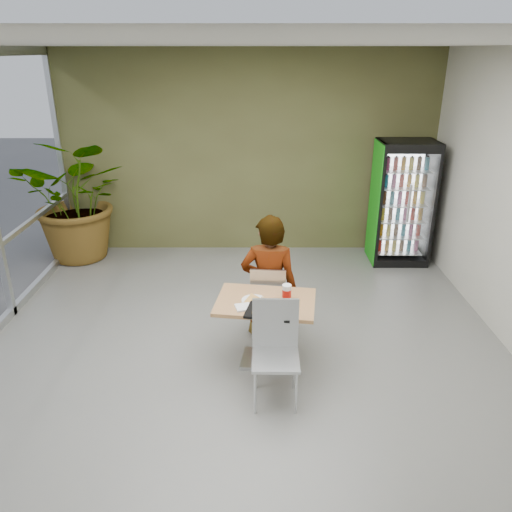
{
  "coord_description": "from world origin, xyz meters",
  "views": [
    {
      "loc": [
        0.13,
        -4.48,
        3.16
      ],
      "look_at": [
        0.14,
        0.71,
        1.0
      ],
      "focal_mm": 35.0,
      "sensor_mm": 36.0,
      "label": 1
    }
  ],
  "objects_px": {
    "chair_near": "(275,343)",
    "seated_woman": "(269,289)",
    "cafeteria_tray": "(269,312)",
    "soda_cup": "(287,293)",
    "dining_table": "(266,318)",
    "chair_far": "(268,296)",
    "potted_plant": "(79,199)",
    "beverage_fridge": "(402,203)"
  },
  "relations": [
    {
      "from": "dining_table",
      "to": "seated_woman",
      "type": "distance_m",
      "value": 0.58
    },
    {
      "from": "seated_woman",
      "to": "cafeteria_tray",
      "type": "relative_size",
      "value": 3.95
    },
    {
      "from": "cafeteria_tray",
      "to": "soda_cup",
      "type": "bearing_deg",
      "value": 56.04
    },
    {
      "from": "dining_table",
      "to": "seated_woman",
      "type": "bearing_deg",
      "value": 84.91
    },
    {
      "from": "cafeteria_tray",
      "to": "beverage_fridge",
      "type": "bearing_deg",
      "value": 55.62
    },
    {
      "from": "cafeteria_tray",
      "to": "beverage_fridge",
      "type": "distance_m",
      "value": 3.78
    },
    {
      "from": "soda_cup",
      "to": "cafeteria_tray",
      "type": "bearing_deg",
      "value": -123.96
    },
    {
      "from": "chair_far",
      "to": "chair_near",
      "type": "xyz_separation_m",
      "value": [
        0.04,
        -1.08,
        0.06
      ]
    },
    {
      "from": "seated_woman",
      "to": "beverage_fridge",
      "type": "height_order",
      "value": "beverage_fridge"
    },
    {
      "from": "dining_table",
      "to": "beverage_fridge",
      "type": "height_order",
      "value": "beverage_fridge"
    },
    {
      "from": "chair_far",
      "to": "cafeteria_tray",
      "type": "xyz_separation_m",
      "value": [
        -0.01,
        -0.79,
        0.23
      ]
    },
    {
      "from": "seated_woman",
      "to": "beverage_fridge",
      "type": "xyz_separation_m",
      "value": [
        2.11,
        2.28,
        0.36
      ]
    },
    {
      "from": "chair_near",
      "to": "seated_woman",
      "type": "distance_m",
      "value": 1.12
    },
    {
      "from": "seated_woman",
      "to": "beverage_fridge",
      "type": "distance_m",
      "value": 3.13
    },
    {
      "from": "cafeteria_tray",
      "to": "beverage_fridge",
      "type": "xyz_separation_m",
      "value": [
        2.13,
        3.11,
        0.19
      ]
    },
    {
      "from": "dining_table",
      "to": "potted_plant",
      "type": "relative_size",
      "value": 0.56
    },
    {
      "from": "potted_plant",
      "to": "chair_far",
      "type": "bearing_deg",
      "value": -40.1
    },
    {
      "from": "seated_woman",
      "to": "cafeteria_tray",
      "type": "bearing_deg",
      "value": 94.3
    },
    {
      "from": "potted_plant",
      "to": "dining_table",
      "type": "bearing_deg",
      "value": -46.04
    },
    {
      "from": "chair_near",
      "to": "seated_woman",
      "type": "relative_size",
      "value": 0.56
    },
    {
      "from": "chair_far",
      "to": "cafeteria_tray",
      "type": "relative_size",
      "value": 1.99
    },
    {
      "from": "soda_cup",
      "to": "dining_table",
      "type": "bearing_deg",
      "value": -176.9
    },
    {
      "from": "soda_cup",
      "to": "potted_plant",
      "type": "bearing_deg",
      "value": 136.16
    },
    {
      "from": "dining_table",
      "to": "soda_cup",
      "type": "bearing_deg",
      "value": 3.1
    },
    {
      "from": "soda_cup",
      "to": "potted_plant",
      "type": "xyz_separation_m",
      "value": [
        -3.09,
        2.97,
        0.15
      ]
    },
    {
      "from": "chair_far",
      "to": "chair_near",
      "type": "relative_size",
      "value": 0.9
    },
    {
      "from": "chair_far",
      "to": "soda_cup",
      "type": "relative_size",
      "value": 5.25
    },
    {
      "from": "chair_near",
      "to": "soda_cup",
      "type": "xyz_separation_m",
      "value": [
        0.13,
        0.56,
        0.25
      ]
    },
    {
      "from": "chair_far",
      "to": "soda_cup",
      "type": "bearing_deg",
      "value": 114.47
    },
    {
      "from": "soda_cup",
      "to": "potted_plant",
      "type": "height_order",
      "value": "potted_plant"
    },
    {
      "from": "potted_plant",
      "to": "cafeteria_tray",
      "type": "bearing_deg",
      "value": -48.14
    },
    {
      "from": "seated_woman",
      "to": "beverage_fridge",
      "type": "relative_size",
      "value": 0.94
    },
    {
      "from": "chair_near",
      "to": "seated_woman",
      "type": "bearing_deg",
      "value": 92.59
    },
    {
      "from": "soda_cup",
      "to": "seated_woman",
      "type": "bearing_deg",
      "value": 106.59
    },
    {
      "from": "dining_table",
      "to": "seated_woman",
      "type": "relative_size",
      "value": 0.61
    },
    {
      "from": "dining_table",
      "to": "chair_near",
      "type": "distance_m",
      "value": 0.56
    },
    {
      "from": "dining_table",
      "to": "soda_cup",
      "type": "relative_size",
      "value": 6.42
    },
    {
      "from": "chair_near",
      "to": "potted_plant",
      "type": "xyz_separation_m",
      "value": [
        -2.96,
        3.53,
        0.4
      ]
    },
    {
      "from": "chair_near",
      "to": "cafeteria_tray",
      "type": "xyz_separation_m",
      "value": [
        -0.05,
        0.29,
        0.18
      ]
    },
    {
      "from": "cafeteria_tray",
      "to": "potted_plant",
      "type": "relative_size",
      "value": 0.23
    },
    {
      "from": "chair_near",
      "to": "potted_plant",
      "type": "height_order",
      "value": "potted_plant"
    },
    {
      "from": "dining_table",
      "to": "cafeteria_tray",
      "type": "bearing_deg",
      "value": -83.11
    }
  ]
}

